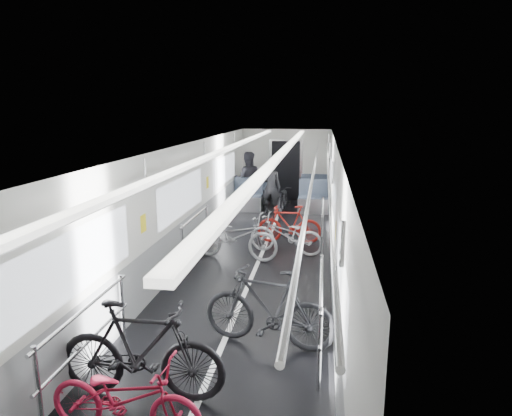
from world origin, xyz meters
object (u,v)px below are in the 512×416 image
at_px(person_seated, 248,180).
at_px(bike_right_far, 289,224).
at_px(bike_right_mid, 286,234).
at_px(bike_left_far, 235,236).
at_px(bike_left_near, 125,398).
at_px(bike_right_near, 269,307).
at_px(bike_left_mid, 141,351).
at_px(bike_aisle, 283,199).
at_px(person_standing, 271,187).

bearing_deg(person_seated, bike_right_far, 102.83).
bearing_deg(bike_right_mid, bike_right_far, -169.51).
relative_size(bike_left_far, bike_right_mid, 1.15).
xyz_separation_m(bike_left_near, bike_right_far, (1.06, 6.67, 0.04)).
distance_m(bike_left_far, bike_right_near, 3.62).
bearing_deg(bike_left_near, bike_left_mid, 11.74).
distance_m(bike_left_mid, bike_aisle, 9.12).
height_order(bike_left_near, bike_left_far, bike_left_far).
xyz_separation_m(bike_left_near, bike_left_far, (0.02, 5.36, 0.08)).
relative_size(bike_right_far, person_standing, 0.94).
distance_m(bike_left_near, bike_right_far, 6.75).
distance_m(person_standing, person_seated, 1.12).
bearing_deg(bike_aisle, bike_left_mid, -91.82).
height_order(bike_left_far, bike_right_far, bike_left_far).
relative_size(bike_left_far, bike_right_far, 1.25).
bearing_deg(bike_left_mid, person_seated, 2.61).
xyz_separation_m(bike_left_mid, bike_aisle, (0.72, 9.10, -0.11)).
distance_m(bike_left_near, person_seated, 10.47).
relative_size(bike_left_mid, bike_right_near, 1.03).
bearing_deg(bike_left_mid, bike_left_near, -172.81).
xyz_separation_m(bike_right_near, person_standing, (-0.86, 7.78, 0.26)).
relative_size(bike_left_near, bike_aisle, 0.93).
bearing_deg(bike_aisle, bike_right_mid, -81.37).
relative_size(bike_right_far, person_seated, 0.85).
xyz_separation_m(bike_right_mid, bike_right_far, (0.02, 0.81, 0.02)).
relative_size(bike_left_far, person_standing, 1.17).
height_order(bike_right_near, bike_aisle, bike_right_near).
distance_m(bike_right_near, person_seated, 8.71).
xyz_separation_m(bike_left_mid, person_seated, (-0.47, 9.85, 0.33)).
bearing_deg(person_seated, bike_left_near, 82.83).
bearing_deg(person_seated, bike_left_far, 86.21).
xyz_separation_m(bike_left_near, person_standing, (0.28, 9.70, 0.39)).
relative_size(bike_left_mid, person_seated, 1.05).
xyz_separation_m(bike_right_mid, person_standing, (-0.76, 3.84, 0.37)).
bearing_deg(bike_left_near, bike_right_far, -4.58).
bearing_deg(bike_right_mid, person_seated, -149.35).
relative_size(bike_left_far, bike_right_near, 1.04).
bearing_deg(bike_left_far, bike_right_near, -152.58).
xyz_separation_m(bike_left_near, bike_right_mid, (1.04, 5.86, 0.02)).
xyz_separation_m(bike_left_near, bike_left_mid, (-0.08, 0.60, 0.15)).
xyz_separation_m(bike_aisle, person_seated, (-1.19, 0.75, 0.44)).
distance_m(bike_left_near, bike_aisle, 9.72).
relative_size(bike_left_mid, bike_right_far, 1.24).
relative_size(bike_aisle, person_seated, 0.95).
bearing_deg(bike_left_far, bike_left_near, -170.82).
bearing_deg(bike_left_mid, bike_left_far, -1.31).
bearing_deg(bike_right_mid, bike_left_mid, -0.47).
distance_m(bike_left_far, person_seated, 5.14).
relative_size(bike_right_mid, person_standing, 1.02).
bearing_deg(person_standing, bike_aisle, -174.36).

